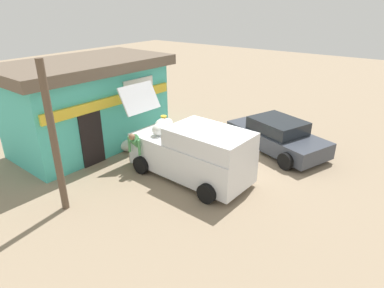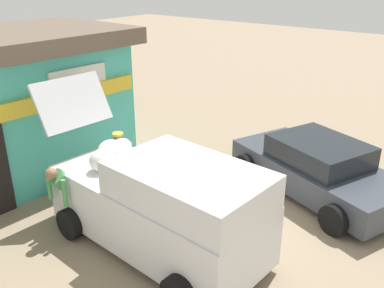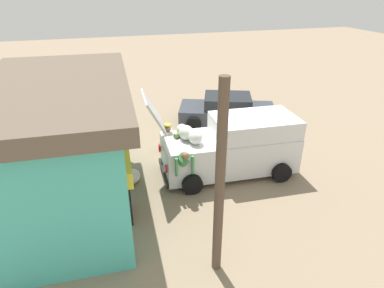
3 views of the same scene
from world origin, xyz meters
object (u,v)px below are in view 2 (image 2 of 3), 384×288
object	(u,v)px
parked_sedan	(317,168)
unloaded_banana_pile	(62,182)
customer_bending	(67,190)
paint_bucket	(159,174)
vendor_standing	(120,162)
delivery_van	(161,204)

from	to	relation	value
parked_sedan	unloaded_banana_pile	xyz separation A→B (m)	(-3.64, 4.73, -0.38)
customer_bending	paint_bucket	world-z (taller)	customer_bending
unloaded_banana_pile	paint_bucket	size ratio (longest dim) A/B	2.68
customer_bending	unloaded_banana_pile	bearing A→B (deg)	59.85
customer_bending	vendor_standing	bearing A→B (deg)	3.78
delivery_van	parked_sedan	size ratio (longest dim) A/B	1.08
customer_bending	unloaded_banana_pile	distance (m)	1.85
parked_sedan	vendor_standing	xyz separation A→B (m)	(-3.02, 3.34, 0.31)
vendor_standing	unloaded_banana_pile	world-z (taller)	vendor_standing
vendor_standing	paint_bucket	distance (m)	1.41
delivery_van	customer_bending	size ratio (longest dim) A/B	3.30
unloaded_banana_pile	vendor_standing	bearing A→B (deg)	-66.07
parked_sedan	paint_bucket	world-z (taller)	parked_sedan
delivery_van	paint_bucket	distance (m)	2.88
parked_sedan	customer_bending	bearing A→B (deg)	144.24
delivery_van	vendor_standing	bearing A→B (deg)	67.33
delivery_van	unloaded_banana_pile	world-z (taller)	delivery_van
vendor_standing	unloaded_banana_pile	size ratio (longest dim) A/B	1.77
customer_bending	unloaded_banana_pile	world-z (taller)	customer_bending
customer_bending	delivery_van	bearing A→B (deg)	-70.50
unloaded_banana_pile	paint_bucket	distance (m)	2.33
vendor_standing	unloaded_banana_pile	bearing A→B (deg)	113.93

